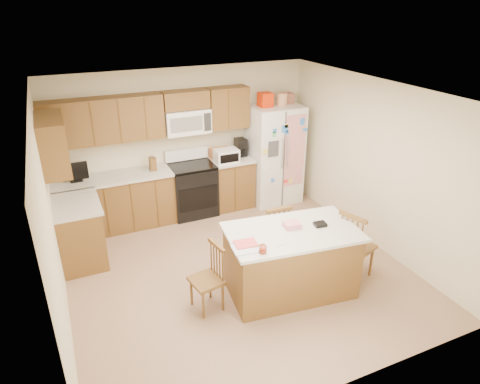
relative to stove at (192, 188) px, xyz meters
name	(u,v)px	position (x,y,z in m)	size (l,w,h in m)	color
ground	(237,269)	(0.00, -1.94, -0.47)	(4.50, 4.50, 0.00)	#907560
room_shell	(236,176)	(0.00, -1.94, 0.97)	(4.60, 4.60, 2.52)	beige
cabinetry	(135,177)	(-0.98, -0.15, 0.44)	(3.36, 1.56, 2.15)	brown
stove	(192,188)	(0.00, 0.00, 0.00)	(0.76, 0.65, 1.13)	black
refrigerator	(274,153)	(1.57, -0.06, 0.45)	(0.90, 0.79, 2.04)	white
island	(291,261)	(0.45, -2.64, -0.02)	(1.75, 1.15, 0.99)	brown
windsor_chair_left	(208,279)	(-0.64, -2.52, -0.06)	(0.42, 0.43, 0.88)	brown
windsor_chair_back	(274,235)	(0.57, -1.97, -0.03)	(0.43, 0.41, 0.95)	brown
windsor_chair_right	(355,246)	(1.40, -2.72, 0.00)	(0.53, 0.54, 1.00)	brown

